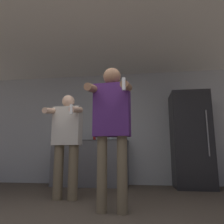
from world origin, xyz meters
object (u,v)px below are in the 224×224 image
bottle_red_label (69,135)px  person_woman_foreground (112,121)px  bottle_green_wine (94,136)px  person_man_side (67,139)px  bottle_brown_liquor (111,135)px  refrigerator (191,139)px  bottle_clear_vodka (61,137)px

bottle_red_label → person_woman_foreground: 2.40m
bottle_green_wine → person_woman_foreground: (0.67, -2.06, 0.00)m
bottle_red_label → person_man_side: bearing=-72.6°
bottle_green_wine → bottle_brown_liquor: bottle_brown_liquor is taller
bottle_brown_liquor → person_man_side: (-0.48, -1.42, -0.17)m
bottle_red_label → person_woman_foreground: bearing=-59.1°
refrigerator → person_woman_foreground: size_ratio=1.10×
person_woman_foreground → person_man_side: (-0.79, 0.63, -0.17)m
bottle_green_wine → bottle_clear_vodka: bearing=180.0°
bottle_green_wine → person_woman_foreground: size_ratio=0.16×
refrigerator → person_man_side: size_ratio=1.21×
bottle_red_label → bottle_brown_liquor: bearing=0.0°
bottle_green_wine → bottle_red_label: bearing=180.0°
refrigerator → bottle_red_label: size_ratio=5.88×
bottle_clear_vodka → bottle_red_label: (0.19, 0.00, 0.05)m
bottle_brown_liquor → person_man_side: person_man_side is taller
bottle_red_label → person_man_side: 1.50m
bottle_clear_vodka → bottle_red_label: size_ratio=0.65×
person_man_side → bottle_brown_liquor: bearing=71.4°
bottle_brown_liquor → person_man_side: size_ratio=0.18×
bottle_green_wine → bottle_brown_liquor: bearing=0.0°
refrigerator → bottle_green_wine: (-2.01, 0.03, 0.10)m
person_man_side → person_woman_foreground: bearing=-38.7°
bottle_brown_liquor → person_man_side: 1.51m
bottle_clear_vodka → person_man_side: (0.64, -1.42, -0.14)m
person_woman_foreground → person_man_side: person_woman_foreground is taller
bottle_clear_vodka → bottle_brown_liquor: bearing=0.0°
bottle_green_wine → person_man_side: size_ratio=0.18×
bottle_clear_vodka → bottle_green_wine: bottle_green_wine is taller
refrigerator → bottle_brown_liquor: bearing=178.9°
bottle_red_label → bottle_clear_vodka: bearing=180.0°
bottle_green_wine → bottle_red_label: (-0.57, 0.00, 0.02)m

